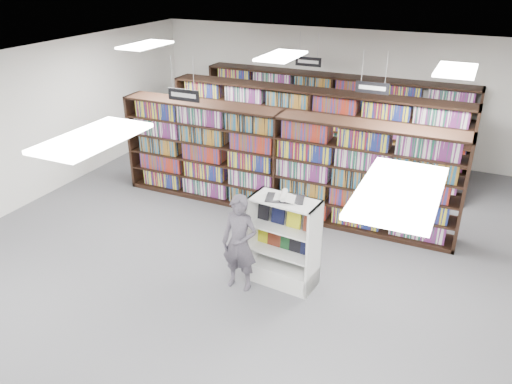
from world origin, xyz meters
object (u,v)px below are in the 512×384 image
at_px(open_book, 284,197).
at_px(shopper, 240,243).
at_px(bookshelf_row_near, 279,164).
at_px(endcap_display, 285,254).

distance_m(open_book, shopper, 1.00).
height_order(open_book, shopper, open_book).
distance_m(bookshelf_row_near, open_book, 2.53).
xyz_separation_m(endcap_display, open_book, (-0.02, -0.01, 1.02)).
distance_m(endcap_display, open_book, 1.02).
bearing_deg(endcap_display, shopper, -137.28).
bearing_deg(open_book, shopper, -157.03).
xyz_separation_m(bookshelf_row_near, open_book, (1.01, -2.27, 0.47)).
height_order(bookshelf_row_near, open_book, bookshelf_row_near).
bearing_deg(open_book, bookshelf_row_near, 99.48).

